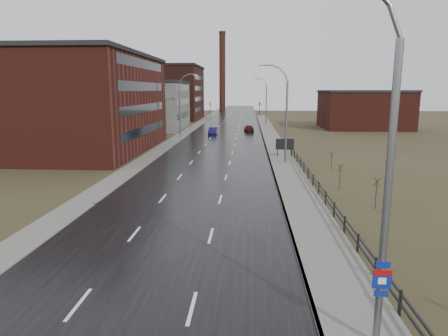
# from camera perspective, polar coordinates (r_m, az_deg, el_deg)

# --- Properties ---
(road) EXTENTS (14.00, 300.00, 0.06)m
(road) POSITION_cam_1_polar(r_m,az_deg,el_deg) (70.96, -0.12, 4.21)
(road) COLOR black
(road) RESTS_ON ground
(sidewalk_right) EXTENTS (3.20, 180.00, 0.18)m
(sidewalk_right) POSITION_cam_1_polar(r_m,az_deg,el_deg) (46.28, 8.58, 0.46)
(sidewalk_right) COLOR #595651
(sidewalk_right) RESTS_ON ground
(curb_right) EXTENTS (0.16, 180.00, 0.18)m
(curb_right) POSITION_cam_1_polar(r_m,az_deg,el_deg) (46.16, 6.71, 0.48)
(curb_right) COLOR slate
(curb_right) RESTS_ON ground
(sidewalk_left) EXTENTS (2.40, 260.00, 0.12)m
(sidewalk_left) POSITION_cam_1_polar(r_m,az_deg,el_deg) (71.94, -6.68, 4.26)
(sidewalk_left) COLOR #595651
(sidewalk_left) RESTS_ON ground
(warehouse_near) EXTENTS (22.44, 28.56, 13.50)m
(warehouse_near) POSITION_cam_1_polar(r_m,az_deg,el_deg) (60.90, -21.45, 8.67)
(warehouse_near) COLOR #471914
(warehouse_near) RESTS_ON ground
(warehouse_mid) EXTENTS (16.32, 20.40, 10.50)m
(warehouse_mid) POSITION_cam_1_polar(r_m,az_deg,el_deg) (91.17, -10.89, 8.84)
(warehouse_mid) COLOR slate
(warehouse_mid) RESTS_ON ground
(warehouse_far) EXTENTS (26.52, 24.48, 15.50)m
(warehouse_far) POSITION_cam_1_polar(r_m,az_deg,el_deg) (121.45, -9.73, 10.58)
(warehouse_far) COLOR #331611
(warehouse_far) RESTS_ON ground
(building_right) EXTENTS (18.36, 16.32, 8.50)m
(building_right) POSITION_cam_1_polar(r_m,az_deg,el_deg) (95.96, 19.31, 7.93)
(building_right) COLOR #471914
(building_right) RESTS_ON ground
(smokestack) EXTENTS (2.70, 2.70, 30.70)m
(smokestack) POSITION_cam_1_polar(r_m,az_deg,el_deg) (160.80, -0.24, 13.58)
(smokestack) COLOR #331611
(smokestack) RESTS_ON ground
(streetlight_main) EXTENTS (3.91, 0.29, 12.11)m
(streetlight_main) POSITION_cam_1_polar(r_m,az_deg,el_deg) (13.18, 21.22, -0.49)
(streetlight_main) COLOR slate
(streetlight_main) RESTS_ON ground
(streetlight_right_mid) EXTENTS (3.36, 0.28, 11.35)m
(streetlight_right_mid) POSITION_cam_1_polar(r_m,az_deg,el_deg) (46.56, 8.56, 7.66)
(streetlight_right_mid) COLOR slate
(streetlight_right_mid) RESTS_ON ground
(streetlight_left) EXTENTS (3.36, 0.28, 11.35)m
(streetlight_left) POSITION_cam_1_polar(r_m,az_deg,el_deg) (73.37, -6.11, 8.93)
(streetlight_left) COLOR slate
(streetlight_left) RESTS_ON ground
(streetlight_right_far) EXTENTS (3.36, 0.28, 11.35)m
(streetlight_right_far) POSITION_cam_1_polar(r_m,az_deg,el_deg) (100.43, 5.89, 9.50)
(streetlight_right_far) COLOR slate
(streetlight_right_far) RESTS_ON ground
(guardrail) EXTENTS (0.10, 53.05, 1.10)m
(guardrail) POSITION_cam_1_polar(r_m,az_deg,el_deg) (30.24, 14.57, -4.26)
(guardrail) COLOR black
(guardrail) RESTS_ON ground
(shrub_c) EXTENTS (0.61, 0.65, 2.60)m
(shrub_c) POSITION_cam_1_polar(r_m,az_deg,el_deg) (23.80, 22.02, -7.24)
(shrub_c) COLOR #382D23
(shrub_c) RESTS_ON ground
(shrub_d) EXTENTS (0.56, 0.59, 2.36)m
(shrub_d) POSITION_cam_1_polar(r_m,az_deg,el_deg) (30.97, 20.92, -3.24)
(shrub_d) COLOR #382D23
(shrub_d) RESTS_ON ground
(shrub_e) EXTENTS (0.54, 0.57, 2.27)m
(shrub_e) POSITION_cam_1_polar(r_m,az_deg,el_deg) (35.97, 16.24, -1.11)
(shrub_e) COLOR #382D23
(shrub_e) RESTS_ON ground
(shrub_f) EXTENTS (0.46, 0.48, 1.92)m
(shrub_f) POSITION_cam_1_polar(r_m,az_deg,el_deg) (44.85, 15.12, 1.06)
(shrub_f) COLOR #382D23
(shrub_f) RESTS_ON ground
(billboard) EXTENTS (2.30, 0.17, 2.45)m
(billboard) POSITION_cam_1_polar(r_m,az_deg,el_deg) (51.39, 8.67, 3.30)
(billboard) COLOR black
(billboard) RESTS_ON ground
(traffic_light_left) EXTENTS (0.58, 2.73, 5.30)m
(traffic_light_left) POSITION_cam_1_polar(r_m,az_deg,el_deg) (130.96, -1.99, 9.37)
(traffic_light_left) COLOR black
(traffic_light_left) RESTS_ON ground
(traffic_light_right) EXTENTS (0.58, 2.73, 5.30)m
(traffic_light_right) POSITION_cam_1_polar(r_m,az_deg,el_deg) (130.42, 5.12, 9.32)
(traffic_light_right) COLOR black
(traffic_light_right) RESTS_ON ground
(car_near) EXTENTS (1.57, 4.40, 1.44)m
(car_near) POSITION_cam_1_polar(r_m,az_deg,el_deg) (76.66, -1.58, 5.24)
(car_near) COLOR #130E47
(car_near) RESTS_ON ground
(car_far) EXTENTS (2.22, 4.51, 1.48)m
(car_far) POSITION_cam_1_polar(r_m,az_deg,el_deg) (82.49, 3.58, 5.65)
(car_far) COLOR #42140B
(car_far) RESTS_ON ground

